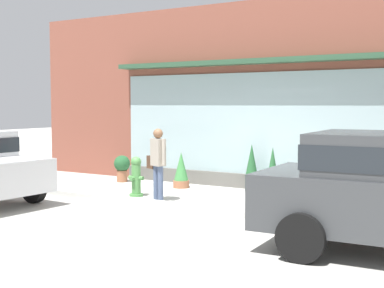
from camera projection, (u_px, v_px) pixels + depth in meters
name	position (u px, v px, depth m)	size (l,w,h in m)	color
ground_plane	(190.00, 209.00, 10.90)	(60.00, 60.00, 0.00)	#B2AFA8
curb_strip	(185.00, 207.00, 10.73)	(14.00, 0.24, 0.12)	#B2B2AD
storefront	(258.00, 97.00, 13.44)	(14.00, 0.81, 4.63)	brown
fire_hydrant	(136.00, 176.00, 12.31)	(0.39, 0.35, 0.91)	#4C8C47
pedestrian_with_handbag	(158.00, 159.00, 11.65)	(0.64, 0.37, 1.57)	#475675
potted_plant_by_entrance	(252.00, 169.00, 13.02)	(0.32, 0.32, 1.14)	#33473D
potted_plant_trailing_edge	(273.00, 172.00, 12.32)	(0.37, 0.37, 1.12)	#4C4C51
potted_plant_window_right	(122.00, 166.00, 14.60)	(0.44, 0.44, 0.72)	#9E6042
potted_plant_corner_tall	(181.00, 171.00, 13.58)	(0.40, 0.40, 0.89)	#9E6042
potted_plant_window_left	(349.00, 182.00, 11.56)	(0.51, 0.51, 0.79)	#9E6042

